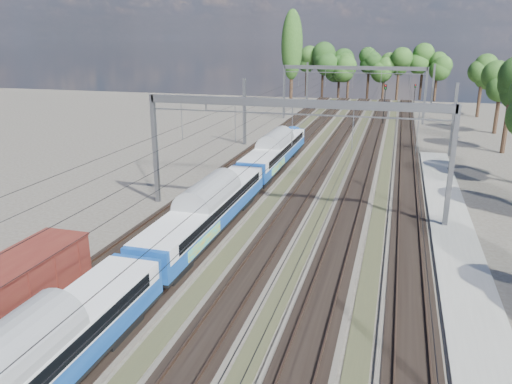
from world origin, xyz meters
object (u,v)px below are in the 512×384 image
(emu_train, at_px, (207,206))
(signal_far, at_px, (415,95))
(worker, at_px, (354,123))
(signal_near, at_px, (385,99))

(emu_train, relative_size, signal_far, 10.75)
(worker, relative_size, signal_near, 0.26)
(worker, distance_m, signal_far, 20.54)
(emu_train, distance_m, worker, 47.83)
(signal_near, bearing_deg, signal_far, 88.58)
(worker, distance_m, signal_near, 7.16)
(emu_train, relative_size, signal_near, 9.12)
(worker, bearing_deg, signal_near, -51.59)
(worker, bearing_deg, emu_train, 163.07)
(emu_train, bearing_deg, signal_near, 79.32)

